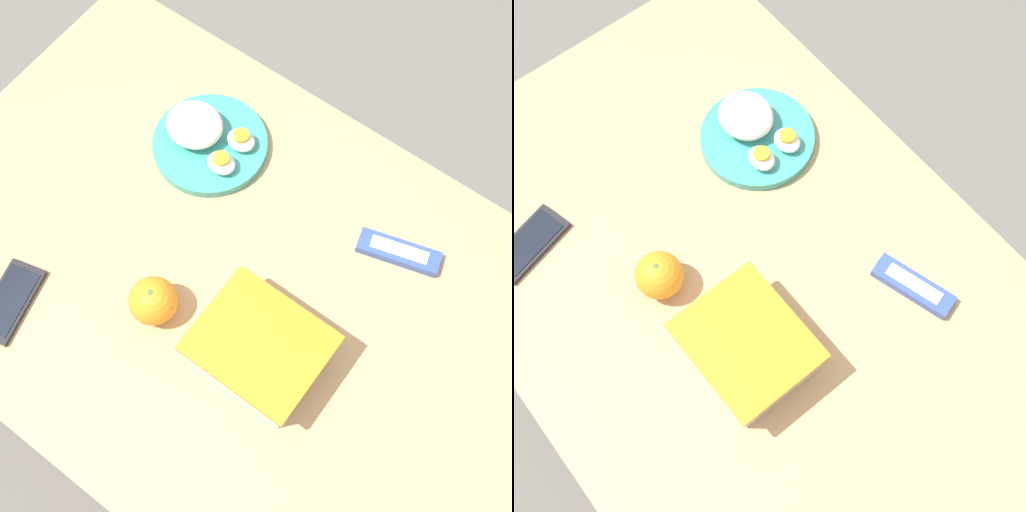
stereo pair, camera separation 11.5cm
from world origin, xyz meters
TOP-DOWN VIEW (x-y plane):
  - ground_plane at (0.00, 0.00)m, footprint 10.00×10.00m
  - table at (0.00, 0.00)m, footprint 1.26×0.77m
  - food_container at (-0.05, 0.07)m, footprint 0.19×0.16m
  - orange_fruit at (0.13, 0.11)m, footprint 0.08×0.08m
  - rice_plate at (0.25, -0.18)m, footprint 0.20×0.20m
  - candy_bar at (-0.14, -0.21)m, footprint 0.14×0.08m
  - cell_phone at (0.32, 0.24)m, footprint 0.09×0.15m

SIDE VIEW (x-z plane):
  - ground_plane at x=0.00m, z-range 0.00..0.00m
  - table at x=0.00m, z-range 0.26..1.01m
  - cell_phone at x=0.32m, z-range 0.74..0.76m
  - candy_bar at x=-0.14m, z-range 0.74..0.76m
  - rice_plate at x=0.25m, z-range 0.73..0.80m
  - food_container at x=-0.05m, z-range 0.74..0.82m
  - orange_fruit at x=0.13m, z-range 0.74..0.82m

